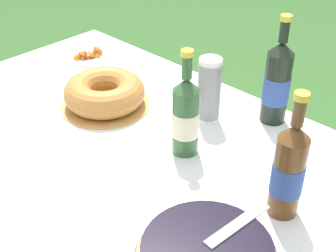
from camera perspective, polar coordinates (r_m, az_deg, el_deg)
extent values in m
cube|color=brown|center=(1.36, -6.08, -4.76)|extent=(1.63, 1.12, 0.03)
cylinder|color=brown|center=(2.31, -8.43, 1.88)|extent=(0.06, 0.06, 0.68)
cube|color=white|center=(1.34, -6.13, -4.09)|extent=(1.64, 1.13, 0.00)
cube|color=white|center=(1.72, 8.34, 2.77)|extent=(1.64, 0.00, 0.10)
cylinder|color=black|center=(1.03, 4.79, -14.96)|extent=(0.28, 0.28, 0.03)
cube|color=silver|center=(1.07, 8.51, -11.75)|extent=(0.04, 0.19, 0.00)
cylinder|color=tan|center=(1.59, -7.62, 2.57)|extent=(0.30, 0.30, 0.01)
torus|color=#AD7033|center=(1.57, -7.75, 4.12)|extent=(0.27, 0.27, 0.09)
cylinder|color=white|center=(1.49, 4.93, 2.36)|extent=(0.07, 0.07, 0.09)
cylinder|color=white|center=(1.48, 4.95, 2.79)|extent=(0.07, 0.07, 0.09)
cylinder|color=white|center=(1.47, 4.98, 3.22)|extent=(0.07, 0.07, 0.09)
cylinder|color=white|center=(1.47, 5.00, 3.66)|extent=(0.07, 0.07, 0.09)
cylinder|color=white|center=(1.46, 5.02, 4.11)|extent=(0.07, 0.07, 0.09)
cylinder|color=white|center=(1.45, 5.05, 4.55)|extent=(0.07, 0.07, 0.09)
cylinder|color=white|center=(1.45, 5.07, 5.00)|extent=(0.07, 0.07, 0.09)
cylinder|color=white|center=(1.44, 5.10, 5.46)|extent=(0.07, 0.07, 0.09)
cylinder|color=white|center=(1.44, 5.12, 5.92)|extent=(0.07, 0.07, 0.09)
cylinder|color=white|center=(1.43, 5.15, 6.38)|extent=(0.07, 0.07, 0.09)
torus|color=white|center=(1.41, 5.25, 8.10)|extent=(0.07, 0.07, 0.01)
cylinder|color=#2D562D|center=(1.31, 2.15, 0.52)|extent=(0.08, 0.08, 0.20)
cylinder|color=beige|center=(1.31, 2.15, 0.37)|extent=(0.08, 0.08, 0.08)
cone|color=#2D562D|center=(1.25, 2.27, 5.09)|extent=(0.08, 0.08, 0.04)
cylinder|color=#2D562D|center=(1.23, 2.32, 7.17)|extent=(0.03, 0.03, 0.07)
cylinder|color=gold|center=(1.21, 2.36, 8.89)|extent=(0.03, 0.03, 0.02)
cylinder|color=brown|center=(1.14, 14.34, -5.99)|extent=(0.07, 0.07, 0.22)
cylinder|color=#334C93|center=(1.14, 14.31, -6.16)|extent=(0.08, 0.08, 0.08)
cone|color=brown|center=(1.06, 15.26, -0.72)|extent=(0.07, 0.07, 0.04)
cylinder|color=brown|center=(1.04, 15.66, 1.59)|extent=(0.03, 0.03, 0.06)
cylinder|color=gold|center=(1.02, 16.00, 3.53)|extent=(0.03, 0.03, 0.02)
cylinder|color=black|center=(1.48, 13.05, 4.55)|extent=(0.08, 0.08, 0.23)
cylinder|color=#334C93|center=(1.49, 13.03, 4.39)|extent=(0.08, 0.08, 0.09)
cone|color=black|center=(1.43, 13.73, 9.25)|extent=(0.08, 0.08, 0.04)
cylinder|color=black|center=(1.41, 14.00, 11.13)|extent=(0.03, 0.03, 0.06)
cylinder|color=gold|center=(1.39, 14.23, 12.66)|extent=(0.03, 0.03, 0.02)
cylinder|color=white|center=(1.93, -9.51, 8.23)|extent=(0.19, 0.19, 0.01)
torus|color=white|center=(1.93, -9.53, 8.45)|extent=(0.19, 0.19, 0.01)
cone|color=#C2591B|center=(1.92, -9.56, 8.89)|extent=(0.03, 0.03, 0.03)
cone|color=#C07415|center=(1.90, -10.95, 8.36)|extent=(0.05, 0.05, 0.04)
cone|color=#AA4E16|center=(1.93, -8.60, 9.02)|extent=(0.05, 0.06, 0.05)
cone|color=#BD6B1D|center=(1.90, -9.18, 8.71)|extent=(0.04, 0.04, 0.03)
cone|color=#A9590C|center=(1.93, -10.66, 8.71)|extent=(0.05, 0.05, 0.04)
cone|color=#A8501B|center=(1.90, -10.09, 8.82)|extent=(0.05, 0.05, 0.05)
cone|color=#A64C18|center=(1.94, -8.82, 9.32)|extent=(0.04, 0.04, 0.04)
cone|color=#BC5814|center=(1.92, -8.74, 8.58)|extent=(0.04, 0.04, 0.02)
cone|color=#B95117|center=(1.91, -9.98, 8.43)|extent=(0.05, 0.05, 0.03)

